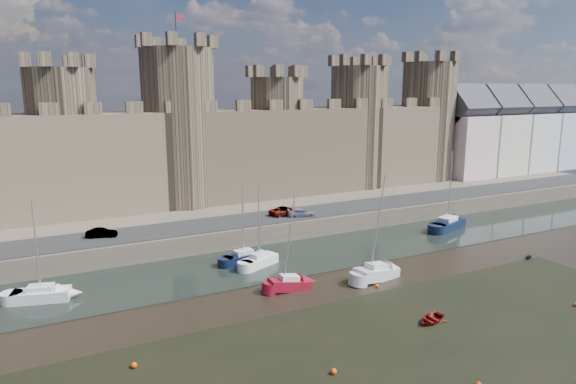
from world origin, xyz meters
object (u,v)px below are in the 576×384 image
object	(u,v)px
car_2	(301,213)
sailboat_4	(289,283)
sailboat_5	(376,272)
sailboat_0	(41,294)
sailboat_2	(259,260)
sailboat_3	(448,224)
sailboat_1	(244,257)
car_3	(285,211)
car_1	(101,233)

from	to	relation	value
car_2	sailboat_4	world-z (taller)	sailboat_4
sailboat_5	sailboat_4	bearing A→B (deg)	160.11
sailboat_0	sailboat_2	size ratio (longest dim) A/B	0.98
sailboat_0	sailboat_3	bearing A→B (deg)	16.43
sailboat_2	sailboat_3	size ratio (longest dim) A/B	0.88
sailboat_1	sailboat_5	bearing A→B (deg)	-56.55
car_3	sailboat_0	size ratio (longest dim) A/B	0.46
sailboat_0	sailboat_5	bearing A→B (deg)	-2.21
car_3	sailboat_3	xyz separation A→B (m)	(21.51, -9.11, -2.27)
car_2	sailboat_5	world-z (taller)	sailboat_5
car_2	sailboat_5	distance (m)	18.59
car_2	sailboat_0	size ratio (longest dim) A/B	0.40
sailboat_5	car_2	bearing A→B (deg)	76.93
car_2	sailboat_3	size ratio (longest dim) A/B	0.34
sailboat_2	sailboat_4	bearing A→B (deg)	-113.68
car_1	car_2	size ratio (longest dim) A/B	0.92
sailboat_4	sailboat_5	distance (m)	9.66
sailboat_0	sailboat_4	bearing A→B (deg)	-5.21
car_1	car_2	bearing A→B (deg)	-77.94
sailboat_2	car_2	bearing A→B (deg)	18.44
car_3	sailboat_1	size ratio (longest dim) A/B	0.47
sailboat_4	sailboat_5	size ratio (longest dim) A/B	0.87
car_1	sailboat_4	world-z (taller)	sailboat_4
sailboat_1	sailboat_4	xyz separation A→B (m)	(1.07, -9.53, -0.04)
car_3	sailboat_5	xyz separation A→B (m)	(0.65, -20.29, -2.32)
sailboat_3	car_2	bearing A→B (deg)	141.15
sailboat_0	sailboat_5	size ratio (longest dim) A/B	0.86
car_1	sailboat_1	xyz separation A→B (m)	(14.27, -9.29, -2.31)
sailboat_0	sailboat_4	world-z (taller)	sailboat_4
sailboat_0	sailboat_3	xyz separation A→B (m)	(52.71, 1.32, 0.08)
car_3	sailboat_1	xyz separation A→B (m)	(-9.94, -9.11, -2.36)
sailboat_2	sailboat_3	world-z (taller)	sailboat_3
sailboat_2	car_3	bearing A→B (deg)	28.50
sailboat_0	sailboat_4	size ratio (longest dim) A/B	0.98
sailboat_1	sailboat_2	distance (m)	2.23
sailboat_0	sailboat_1	distance (m)	21.30
car_1	sailboat_5	size ratio (longest dim) A/B	0.31
car_3	sailboat_2	size ratio (longest dim) A/B	0.46
sailboat_5	sailboat_2	bearing A→B (deg)	125.36
car_1	sailboat_4	distance (m)	24.39
car_3	sailboat_4	bearing A→B (deg)	145.16
car_3	car_1	bearing A→B (deg)	80.19
car_1	car_3	bearing A→B (deg)	-73.84
car_1	sailboat_0	bearing A→B (deg)	163.15
sailboat_1	sailboat_4	world-z (taller)	sailboat_4
sailboat_1	sailboat_4	distance (m)	9.59
car_3	sailboat_2	xyz separation A→B (m)	(-8.77, -11.01, -2.33)
sailboat_1	sailboat_2	world-z (taller)	sailboat_2
sailboat_3	sailboat_5	bearing A→B (deg)	-170.66
sailboat_2	sailboat_5	distance (m)	13.22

